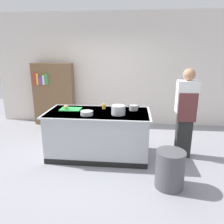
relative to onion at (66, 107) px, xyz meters
name	(u,v)px	position (x,y,z in m)	size (l,w,h in m)	color
ground_plane	(99,155)	(0.64, -0.07, -0.96)	(10.00, 10.00, 0.00)	gray
back_wall	(110,70)	(0.64, 2.03, 0.54)	(6.40, 0.12, 3.00)	silver
counter_island	(98,133)	(0.64, -0.07, -0.50)	(1.98, 0.98, 0.90)	#B7BABF
cutting_board	(71,109)	(0.07, 0.04, -0.05)	(0.40, 0.28, 0.02)	green
onion	(66,107)	(0.00, 0.00, 0.00)	(0.09, 0.09, 0.09)	tan
stock_pot	(118,110)	(1.03, -0.19, 0.02)	(0.32, 0.25, 0.17)	#B7BABF
sauce_pan	(133,108)	(1.31, 0.13, -0.01)	(0.24, 0.17, 0.10)	#99999E
mixing_bowl	(87,113)	(0.47, -0.29, -0.03)	(0.23, 0.23, 0.08)	#B7BABF
juice_cup	(104,106)	(0.72, 0.17, -0.01)	(0.07, 0.07, 0.10)	yellow
trash_bin	(170,169)	(1.88, -0.99, -0.67)	(0.44, 0.44, 0.59)	#4C4C51
person_chef	(186,112)	(2.29, 0.07, -0.05)	(0.38, 0.25, 1.72)	#282828
bookshelf	(54,94)	(-0.90, 1.73, -0.11)	(1.10, 0.31, 1.70)	brown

